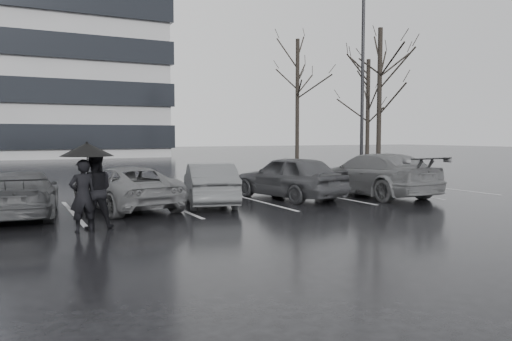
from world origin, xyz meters
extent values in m
plane|color=black|center=(0.00, 0.00, 0.00)|extent=(160.00, 160.00, 0.00)
imported|color=black|center=(1.82, 2.57, 0.72)|extent=(2.54, 4.51, 1.45)
imported|color=#2E2E30|center=(-1.09, 2.37, 0.63)|extent=(2.27, 4.04, 1.26)
imported|color=#454547|center=(-3.55, 2.70, 0.61)|extent=(2.67, 4.63, 1.21)
imported|color=black|center=(-6.24, 2.38, 0.59)|extent=(2.12, 4.26, 1.19)
imported|color=#454547|center=(4.79, 1.86, 0.74)|extent=(2.27, 5.20, 1.49)
imported|color=black|center=(-5.13, -0.38, 0.79)|extent=(0.62, 0.45, 1.58)
imported|color=black|center=(-4.84, -0.11, 0.86)|extent=(0.91, 0.75, 1.72)
cylinder|color=black|center=(-5.00, -0.25, 0.84)|extent=(0.03, 0.03, 1.69)
cone|color=black|center=(-5.00, -0.25, 1.79)|extent=(1.16, 1.16, 0.30)
sphere|color=black|center=(-5.00, -0.25, 1.94)|extent=(0.05, 0.05, 0.05)
cylinder|color=#9C9C9F|center=(8.44, 7.05, 0.10)|extent=(0.49, 0.49, 0.20)
cylinder|color=black|center=(8.44, 7.05, 4.41)|extent=(0.16, 0.16, 8.81)
cube|color=#AFAFB2|center=(-5.00, 2.50, 0.00)|extent=(0.12, 5.00, 0.00)
cube|color=#AFAFB2|center=(-2.20, 2.50, 0.00)|extent=(0.12, 5.00, 0.00)
cube|color=#AFAFB2|center=(0.60, 2.50, 0.00)|extent=(0.12, 5.00, 0.00)
cube|color=#AFAFB2|center=(3.40, 2.50, 0.00)|extent=(0.12, 5.00, 0.00)
cube|color=#AFAFB2|center=(6.20, 2.50, 0.00)|extent=(0.12, 5.00, 0.00)
cube|color=#AFAFB2|center=(9.00, 2.50, 0.00)|extent=(0.12, 5.00, 0.00)
cylinder|color=black|center=(12.00, 10.00, 4.00)|extent=(0.26, 0.26, 8.00)
cylinder|color=black|center=(14.50, 14.00, 3.50)|extent=(0.26, 0.26, 7.00)
cylinder|color=black|center=(11.00, 17.00, 4.25)|extent=(0.26, 0.26, 8.50)
camera|label=1|loc=(-6.63, -11.67, 2.09)|focal=35.00mm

